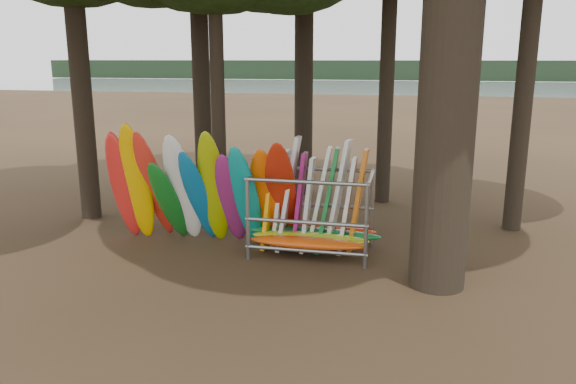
# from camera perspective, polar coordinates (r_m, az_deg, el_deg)

# --- Properties ---
(ground) EXTENTS (120.00, 120.00, 0.00)m
(ground) POSITION_cam_1_polar(r_m,az_deg,el_deg) (12.23, -4.47, -7.84)
(ground) COLOR #47331E
(ground) RESTS_ON ground
(lake) EXTENTS (160.00, 160.00, 0.00)m
(lake) POSITION_cam_1_polar(r_m,az_deg,el_deg) (71.10, 10.00, 9.67)
(lake) COLOR gray
(lake) RESTS_ON ground
(far_shore) EXTENTS (160.00, 4.00, 4.00)m
(far_shore) POSITION_cam_1_polar(r_m,az_deg,el_deg) (120.95, 11.26, 12.04)
(far_shore) COLOR black
(far_shore) RESTS_ON ground
(kayak_row) EXTENTS (4.82, 2.02, 3.11)m
(kayak_row) POSITION_cam_1_polar(r_m,az_deg,el_deg) (13.49, -9.15, -0.03)
(kayak_row) COLOR red
(kayak_row) RESTS_ON ground
(storage_rack) EXTENTS (3.22, 1.64, 2.73)m
(storage_rack) POSITION_cam_1_polar(r_m,az_deg,el_deg) (12.97, 2.46, -2.35)
(storage_rack) COLOR gray
(storage_rack) RESTS_ON ground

